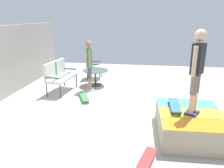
{
  "coord_description": "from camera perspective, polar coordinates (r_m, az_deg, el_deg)",
  "views": [
    {
      "loc": [
        -5.26,
        -0.28,
        2.43
      ],
      "look_at": [
        0.27,
        0.56,
        0.7
      ],
      "focal_mm": 35.59,
      "sensor_mm": 36.0,
      "label": 1
    }
  ],
  "objects": [
    {
      "name": "skateboard_on_ramp",
      "position": [
        4.94,
        15.78,
        -5.24
      ],
      "size": [
        0.8,
        0.21,
        0.1
      ],
      "color": "#3372B2",
      "rests_on": "skate_ramp"
    },
    {
      "name": "skateboard_spare",
      "position": [
        4.01,
        8.75,
        -18.84
      ],
      "size": [
        0.82,
        0.41,
        0.1
      ],
      "color": "#B23838",
      "rests_on": "ground_plane"
    },
    {
      "name": "ground_plane",
      "position": [
        5.82,
        5.07,
        -8.08
      ],
      "size": [
        12.0,
        12.0,
        0.1
      ],
      "primitive_type": "cube",
      "color": "beige"
    },
    {
      "name": "skateboard_by_bench",
      "position": [
        6.74,
        -7.15,
        -3.31
      ],
      "size": [
        0.81,
        0.51,
        0.1
      ],
      "color": "#3F8C4C",
      "rests_on": "ground_plane"
    },
    {
      "name": "person_skater",
      "position": [
        4.53,
        21.04,
        4.15
      ],
      "size": [
        0.43,
        0.34,
        1.68
      ],
      "color": "navy",
      "rests_on": "skate_ramp"
    },
    {
      "name": "patio_chair_near_house",
      "position": [
        8.87,
        -5.31,
        5.29
      ],
      "size": [
        0.65,
        0.59,
        1.02
      ],
      "color": "#38383D",
      "rests_on": "ground_plane"
    },
    {
      "name": "patio_table",
      "position": [
        7.99,
        -4.27,
        2.45
      ],
      "size": [
        0.9,
        0.9,
        0.57
      ],
      "color": "#38383D",
      "rests_on": "ground_plane"
    },
    {
      "name": "skate_ramp",
      "position": [
        5.0,
        19.76,
        -9.64
      ],
      "size": [
        1.68,
        2.03,
        0.52
      ],
      "color": "tan",
      "rests_on": "ground_plane"
    },
    {
      "name": "person_watching",
      "position": [
        7.32,
        -5.84,
        5.62
      ],
      "size": [
        0.46,
        0.31,
        1.67
      ],
      "color": "silver",
      "rests_on": "ground_plane"
    },
    {
      "name": "patio_bench",
      "position": [
        7.46,
        -13.54,
        2.62
      ],
      "size": [
        1.31,
        0.7,
        1.02
      ],
      "color": "#38383D",
      "rests_on": "ground_plane"
    }
  ]
}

